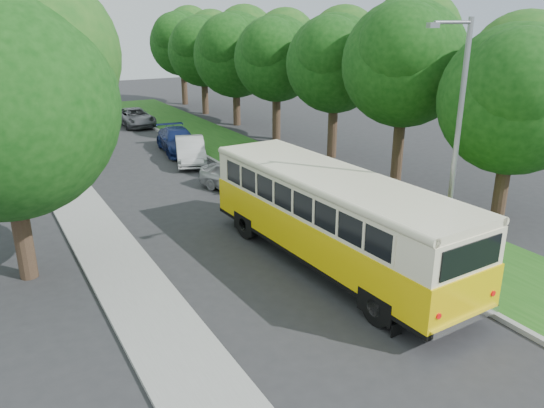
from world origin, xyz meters
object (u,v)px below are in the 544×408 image
vintage_bus (332,220)px  car_silver (239,177)px  car_white (190,150)px  car_blue (178,141)px  car_grey (135,117)px  lamppost_near (454,144)px  lamppost_far (49,98)px

vintage_bus → car_silver: size_ratio=2.63×
vintage_bus → car_silver: 8.95m
car_white → car_blue: (0.31, 2.85, -0.01)m
vintage_bus → car_grey: size_ratio=2.26×
vintage_bus → car_white: 15.09m
car_grey → vintage_bus: bearing=-91.8°
lamppost_near → car_grey: lamppost_near is taller
car_silver → car_blue: 9.05m
lamppost_near → car_blue: bearing=94.3°
vintage_bus → lamppost_near: bearing=-43.8°
vintage_bus → car_silver: vintage_bus is taller
car_silver → car_white: (-0.06, 6.19, 0.03)m
car_white → car_grey: 12.61m
car_white → car_grey: car_white is taller
lamppost_far → car_grey: bearing=57.1°
car_silver → car_blue: (0.25, 9.04, 0.02)m
car_silver → car_grey: 18.79m
lamppost_far → car_silver: (7.12, -7.29, -3.40)m
lamppost_near → car_grey: bearing=92.8°
lamppost_far → car_white: lamppost_far is taller
car_silver → car_grey: car_silver is taller
vintage_bus → lamppost_far: bearing=108.3°
car_white → car_silver: bearing=-71.6°
car_white → car_blue: car_white is taller
vintage_bus → car_blue: bearing=83.5°
car_silver → lamppost_near: bearing=-102.9°
lamppost_far → car_grey: (7.46, 11.50, -3.44)m
vintage_bus → car_blue: size_ratio=2.19×
car_white → lamppost_far: bearing=-171.0°
lamppost_near → car_silver: 11.93m
car_blue → lamppost_far: bearing=-159.4°
lamppost_far → car_blue: lamppost_far is taller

